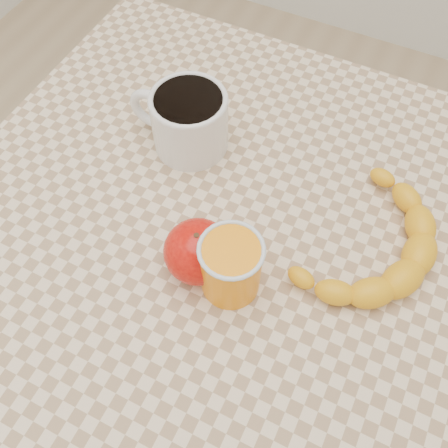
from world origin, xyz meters
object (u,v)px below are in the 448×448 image
at_px(orange_juice_glass, 231,266).
at_px(apple, 198,252).
at_px(table, 224,261).
at_px(banana, 370,243).
at_px(coffee_mug, 188,119).

bearing_deg(orange_juice_glass, apple, 174.92).
distance_m(table, banana, 0.22).
bearing_deg(apple, table, 84.35).
relative_size(coffee_mug, apple, 1.39).
distance_m(apple, banana, 0.22).
bearing_deg(table, coffee_mug, 134.32).
bearing_deg(coffee_mug, banana, -12.07).
xyz_separation_m(table, banana, (0.18, 0.06, 0.11)).
xyz_separation_m(orange_juice_glass, banana, (0.14, 0.12, -0.03)).
bearing_deg(banana, coffee_mug, -168.80).
bearing_deg(apple, orange_juice_glass, -5.08).
bearing_deg(banana, table, -139.77).
relative_size(table, banana, 2.50).
xyz_separation_m(coffee_mug, orange_juice_glass, (0.16, -0.18, -0.00)).
bearing_deg(table, apple, -95.65).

